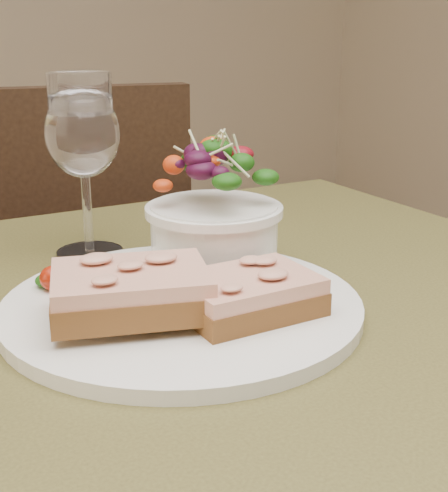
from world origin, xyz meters
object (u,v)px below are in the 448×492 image
chair_far (62,404)px  dinner_plate (182,306)px  sandwich_back (131,290)px  salad_bowl (214,207)px  wine_glass (83,139)px  sandwich_front (248,294)px  cafe_table (222,425)px  ramekin (102,295)px

chair_far → dinner_plate: size_ratio=2.96×
sandwich_back → salad_bowl: bearing=50.6°
sandwich_back → salad_bowl: size_ratio=1.12×
dinner_plate → wine_glass: bearing=95.4°
chair_far → salad_bowl: (0.01, -0.61, 0.53)m
dinner_plate → sandwich_front: 0.06m
dinner_plate → wine_glass: (-0.02, 0.19, 0.12)m
cafe_table → sandwich_back: size_ratio=5.61×
chair_far → ramekin: (-0.13, -0.67, 0.49)m
cafe_table → dinner_plate: bearing=129.4°
sandwich_front → salad_bowl: bearing=74.9°
chair_far → dinner_plate: 0.82m
wine_glass → dinner_plate: bearing=-84.6°
dinner_plate → salad_bowl: bearing=43.3°
dinner_plate → wine_glass: 0.22m
dinner_plate → ramekin: bearing=-176.4°
sandwich_front → cafe_table: bearing=119.0°
sandwich_front → sandwich_back: (-0.09, 0.03, 0.01)m
cafe_table → dinner_plate: 0.11m
salad_bowl → chair_far: bearing=90.5°
sandwich_back → salad_bowl: salad_bowl is taller
wine_glass → sandwich_back: bearing=-99.3°
chair_far → ramekin: bearing=89.6°
dinner_plate → ramekin: (-0.07, -0.00, 0.03)m
sandwich_front → ramekin: size_ratio=1.69×
chair_far → dinner_plate: bearing=95.5°
sandwich_back → wine_glass: size_ratio=0.81×
chair_far → sandwich_front: (-0.02, -0.72, 0.48)m
wine_glass → ramekin: bearing=-105.4°
sandwich_back → ramekin: (-0.02, 0.01, -0.00)m
cafe_table → wine_glass: (-0.04, 0.22, 0.22)m
ramekin → sandwich_front: bearing=-22.9°
chair_far → ramekin: chair_far is taller
cafe_table → salad_bowl: (0.04, 0.09, 0.17)m
sandwich_front → wine_glass: 0.26m
dinner_plate → sandwich_back: size_ratio=2.13×
salad_bowl → sandwich_front: bearing=-104.5°
dinner_plate → sandwich_front: size_ratio=2.80×
sandwich_front → salad_bowl: (0.03, 0.11, 0.04)m
cafe_table → sandwich_front: bearing=-60.5°
salad_bowl → sandwich_back: bearing=-146.0°
chair_far → sandwich_back: bearing=91.4°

